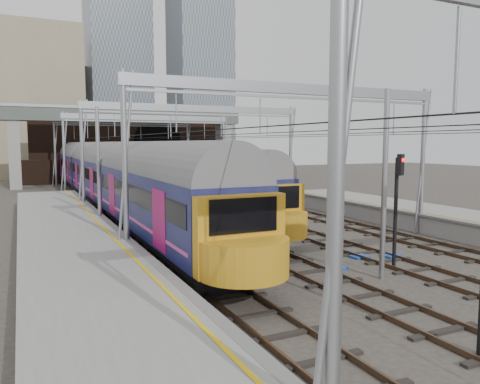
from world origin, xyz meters
TOP-DOWN VIEW (x-y plane):
  - ground at (0.00, 0.00)m, footprint 160.00×160.00m
  - platform_left at (-10.18, 2.50)m, footprint 4.32×55.00m
  - tracks at (0.00, 15.00)m, footprint 14.40×80.00m
  - overhead_line at (0.00, 21.49)m, footprint 16.80×80.00m
  - retaining_wall at (1.40, 51.93)m, footprint 28.00×2.75m
  - overbridge at (0.00, 46.00)m, footprint 28.00×3.00m
  - city_skyline at (2.73, 70.48)m, footprint 37.50×27.50m
  - train_main at (-2.00, 38.30)m, footprint 2.77×64.05m
  - train_second at (-6.00, 27.80)m, footprint 3.04×52.71m
  - signal_near_centre at (1.51, 2.89)m, footprint 0.37×0.46m
  - equip_cover_a at (-0.83, 3.75)m, footprint 1.06×0.89m
  - equip_cover_b at (1.37, 4.91)m, footprint 0.85×0.64m
  - equip_cover_c at (2.78, 4.46)m, footprint 0.90×0.70m

SIDE VIEW (x-z plane):
  - ground at x=0.00m, z-range 0.00..0.00m
  - tracks at x=0.00m, z-range -0.09..0.13m
  - equip_cover_b at x=1.37m, z-range 0.00..0.09m
  - equip_cover_c at x=2.78m, z-range 0.00..0.10m
  - equip_cover_a at x=-0.83m, z-range 0.00..0.11m
  - platform_left at x=-10.18m, z-range -0.01..1.11m
  - train_main at x=-2.00m, z-range 0.08..4.86m
  - train_second at x=-6.00m, z-range 0.06..5.21m
  - signal_near_centre at x=1.51m, z-range 0.62..5.25m
  - retaining_wall at x=1.40m, z-range -0.17..8.83m
  - overhead_line at x=0.00m, z-range 2.57..10.57m
  - overbridge at x=0.00m, z-range 2.64..11.89m
  - city_skyline at x=2.73m, z-range -12.91..47.09m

